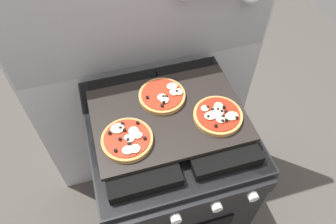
{
  "coord_description": "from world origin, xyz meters",
  "views": [
    {
      "loc": [
        -0.2,
        -0.67,
        1.8
      ],
      "look_at": [
        0.0,
        0.0,
        0.93
      ],
      "focal_mm": 33.91,
      "sensor_mm": 36.0,
      "label": 1
    }
  ],
  "objects_px": {
    "pizza_left": "(127,139)",
    "pizza_right": "(218,115)",
    "pizza_center": "(164,95)",
    "stove": "(168,175)",
    "baking_tray": "(168,115)"
  },
  "relations": [
    {
      "from": "pizza_left",
      "to": "pizza_right",
      "type": "bearing_deg",
      "value": 1.79
    },
    {
      "from": "pizza_right",
      "to": "pizza_center",
      "type": "relative_size",
      "value": 1.0
    },
    {
      "from": "pizza_left",
      "to": "pizza_right",
      "type": "height_order",
      "value": "same"
    },
    {
      "from": "pizza_right",
      "to": "pizza_center",
      "type": "xyz_separation_m",
      "value": [
        -0.16,
        0.14,
        -0.0
      ]
    },
    {
      "from": "stove",
      "to": "baking_tray",
      "type": "distance_m",
      "value": 0.46
    },
    {
      "from": "stove",
      "to": "pizza_center",
      "type": "height_order",
      "value": "pizza_center"
    },
    {
      "from": "pizza_left",
      "to": "pizza_center",
      "type": "bearing_deg",
      "value": 42.36
    },
    {
      "from": "pizza_center",
      "to": "baking_tray",
      "type": "bearing_deg",
      "value": -94.15
    },
    {
      "from": "baking_tray",
      "to": "pizza_center",
      "type": "xyz_separation_m",
      "value": [
        0.01,
        0.08,
        0.02
      ]
    },
    {
      "from": "baking_tray",
      "to": "pizza_left",
      "type": "height_order",
      "value": "pizza_left"
    },
    {
      "from": "pizza_left",
      "to": "pizza_right",
      "type": "distance_m",
      "value": 0.33
    },
    {
      "from": "pizza_center",
      "to": "pizza_right",
      "type": "bearing_deg",
      "value": -42.15
    },
    {
      "from": "baking_tray",
      "to": "pizza_left",
      "type": "xyz_separation_m",
      "value": [
        -0.16,
        -0.08,
        0.02
      ]
    },
    {
      "from": "pizza_left",
      "to": "pizza_center",
      "type": "relative_size",
      "value": 1.0
    },
    {
      "from": "stove",
      "to": "pizza_center",
      "type": "bearing_deg",
      "value": 85.93
    }
  ]
}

